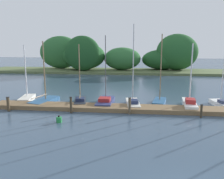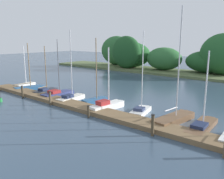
{
  "view_description": "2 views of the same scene",
  "coord_description": "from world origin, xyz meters",
  "px_view_note": "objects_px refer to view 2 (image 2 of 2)",
  "views": [
    {
      "loc": [
        -2.17,
        -7.1,
        5.56
      ],
      "look_at": [
        -4.48,
        13.52,
        1.47
      ],
      "focal_mm": 38.57,
      "sensor_mm": 36.0,
      "label": 1
    },
    {
      "loc": [
        15.43,
        -1.72,
        6.21
      ],
      "look_at": [
        1.82,
        14.69,
        1.58
      ],
      "focal_mm": 37.69,
      "sensor_mm": 36.0,
      "label": 2
    }
  ],
  "objects_px": {
    "sailboat_4": "(71,97)",
    "mooring_piling_3": "(88,112)",
    "sailboat_5": "(96,99)",
    "sailboat_3": "(58,94)",
    "sailboat_2": "(46,90)",
    "mooring_piling_4": "(153,125)",
    "sailboat_1": "(30,87)",
    "mooring_piling_2": "(50,98)",
    "sailboat_6": "(107,105)",
    "sailboat_7": "(141,110)",
    "channel_buoy_0": "(0,100)",
    "sailboat_8": "(175,117)",
    "sailboat_9": "(202,125)",
    "mooring_piling_1": "(22,92)",
    "sailboat_0": "(26,84)"
  },
  "relations": [
    {
      "from": "sailboat_0",
      "to": "channel_buoy_0",
      "type": "xyz_separation_m",
      "value": [
        5.14,
        -5.85,
        -0.12
      ]
    },
    {
      "from": "sailboat_1",
      "to": "mooring_piling_2",
      "type": "distance_m",
      "value": 8.39
    },
    {
      "from": "sailboat_1",
      "to": "sailboat_6",
      "type": "bearing_deg",
      "value": -77.1
    },
    {
      "from": "sailboat_7",
      "to": "channel_buoy_0",
      "type": "xyz_separation_m",
      "value": [
        -12.84,
        -5.9,
        -0.11
      ]
    },
    {
      "from": "sailboat_9",
      "to": "mooring_piling_3",
      "type": "bearing_deg",
      "value": 111.05
    },
    {
      "from": "sailboat_4",
      "to": "sailboat_2",
      "type": "bearing_deg",
      "value": 79.63
    },
    {
      "from": "sailboat_7",
      "to": "mooring_piling_3",
      "type": "relative_size",
      "value": 6.7
    },
    {
      "from": "sailboat_3",
      "to": "sailboat_0",
      "type": "bearing_deg",
      "value": 85.34
    },
    {
      "from": "mooring_piling_4",
      "to": "sailboat_2",
      "type": "bearing_deg",
      "value": 169.66
    },
    {
      "from": "sailboat_3",
      "to": "sailboat_5",
      "type": "relative_size",
      "value": 0.98
    },
    {
      "from": "mooring_piling_4",
      "to": "channel_buoy_0",
      "type": "distance_m",
      "value": 16.18
    },
    {
      "from": "sailboat_7",
      "to": "channel_buoy_0",
      "type": "height_order",
      "value": "sailboat_7"
    },
    {
      "from": "sailboat_1",
      "to": "sailboat_2",
      "type": "height_order",
      "value": "sailboat_1"
    },
    {
      "from": "mooring_piling_3",
      "to": "sailboat_1",
      "type": "bearing_deg",
      "value": 167.61
    },
    {
      "from": "sailboat_1",
      "to": "mooring_piling_1",
      "type": "distance_m",
      "value": 4.37
    },
    {
      "from": "mooring_piling_3",
      "to": "mooring_piling_4",
      "type": "height_order",
      "value": "mooring_piling_4"
    },
    {
      "from": "mooring_piling_3",
      "to": "sailboat_3",
      "type": "bearing_deg",
      "value": 158.93
    },
    {
      "from": "sailboat_6",
      "to": "mooring_piling_4",
      "type": "relative_size",
      "value": 3.73
    },
    {
      "from": "sailboat_2",
      "to": "sailboat_5",
      "type": "relative_size",
      "value": 0.86
    },
    {
      "from": "sailboat_4",
      "to": "sailboat_1",
      "type": "bearing_deg",
      "value": 81.79
    },
    {
      "from": "sailboat_0",
      "to": "mooring_piling_4",
      "type": "bearing_deg",
      "value": -109.53
    },
    {
      "from": "sailboat_7",
      "to": "sailboat_8",
      "type": "xyz_separation_m",
      "value": [
        3.11,
        -0.07,
        0.04
      ]
    },
    {
      "from": "sailboat_1",
      "to": "mooring_piling_2",
      "type": "relative_size",
      "value": 4.24
    },
    {
      "from": "sailboat_6",
      "to": "sailboat_9",
      "type": "xyz_separation_m",
      "value": [
        8.15,
        0.71,
        -0.12
      ]
    },
    {
      "from": "mooring_piling_2",
      "to": "sailboat_1",
      "type": "bearing_deg",
      "value": 161.33
    },
    {
      "from": "mooring_piling_4",
      "to": "channel_buoy_0",
      "type": "height_order",
      "value": "mooring_piling_4"
    },
    {
      "from": "sailboat_7",
      "to": "sailboat_9",
      "type": "height_order",
      "value": "sailboat_7"
    },
    {
      "from": "sailboat_5",
      "to": "channel_buoy_0",
      "type": "relative_size",
      "value": 12.21
    },
    {
      "from": "sailboat_1",
      "to": "mooring_piling_3",
      "type": "distance_m",
      "value": 13.62
    },
    {
      "from": "mooring_piling_1",
      "to": "sailboat_6",
      "type": "bearing_deg",
      "value": 15.17
    },
    {
      "from": "sailboat_5",
      "to": "sailboat_6",
      "type": "distance_m",
      "value": 2.68
    },
    {
      "from": "sailboat_8",
      "to": "mooring_piling_3",
      "type": "distance_m",
      "value": 6.74
    },
    {
      "from": "sailboat_4",
      "to": "sailboat_5",
      "type": "bearing_deg",
      "value": -71.36
    },
    {
      "from": "sailboat_1",
      "to": "mooring_piling_3",
      "type": "bearing_deg",
      "value": -88.46
    },
    {
      "from": "sailboat_2",
      "to": "mooring_piling_3",
      "type": "xyz_separation_m",
      "value": [
        10.0,
        -3.0,
        0.2
      ]
    },
    {
      "from": "mooring_piling_3",
      "to": "mooring_piling_4",
      "type": "xyz_separation_m",
      "value": [
        5.76,
        0.13,
        0.22
      ]
    },
    {
      "from": "sailboat_2",
      "to": "channel_buoy_0",
      "type": "relative_size",
      "value": 10.49
    },
    {
      "from": "sailboat_0",
      "to": "sailboat_1",
      "type": "relative_size",
      "value": 0.94
    },
    {
      "from": "sailboat_4",
      "to": "mooring_piling_3",
      "type": "bearing_deg",
      "value": -123.79
    },
    {
      "from": "sailboat_0",
      "to": "sailboat_1",
      "type": "distance_m",
      "value": 2.18
    },
    {
      "from": "mooring_piling_1",
      "to": "mooring_piling_3",
      "type": "xyz_separation_m",
      "value": [
        10.02,
        -0.06,
        -0.15
      ]
    },
    {
      "from": "sailboat_0",
      "to": "sailboat_6",
      "type": "relative_size",
      "value": 0.97
    },
    {
      "from": "sailboat_3",
      "to": "mooring_piling_3",
      "type": "xyz_separation_m",
      "value": [
        7.65,
        -2.95,
        0.21
      ]
    },
    {
      "from": "sailboat_7",
      "to": "mooring_piling_4",
      "type": "relative_size",
      "value": 4.66
    },
    {
      "from": "sailboat_8",
      "to": "mooring_piling_3",
      "type": "height_order",
      "value": "sailboat_8"
    },
    {
      "from": "sailboat_5",
      "to": "sailboat_1",
      "type": "bearing_deg",
      "value": 106.21
    },
    {
      "from": "sailboat_3",
      "to": "mooring_piling_2",
      "type": "relative_size",
      "value": 4.59
    },
    {
      "from": "sailboat_9",
      "to": "sailboat_0",
      "type": "bearing_deg",
      "value": 87.08
    },
    {
      "from": "sailboat_5",
      "to": "mooring_piling_4",
      "type": "relative_size",
      "value": 4.29
    },
    {
      "from": "sailboat_5",
      "to": "sailboat_6",
      "type": "relative_size",
      "value": 1.15
    }
  ]
}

